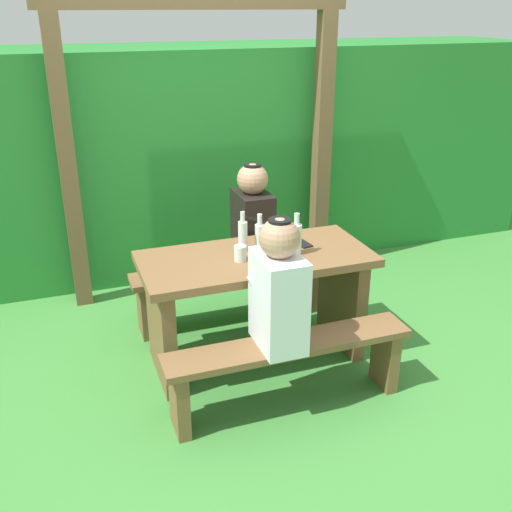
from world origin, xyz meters
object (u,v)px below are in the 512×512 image
object	(u,v)px
person_white_shirt	(278,289)
bottle_center	(296,238)
picnic_table	(256,289)
bench_near	(289,360)
bottle_left	(243,235)
bottle_right	(260,235)
drinking_glass	(240,253)
cell_phone	(303,244)
person_black_coat	(253,219)
bench_far	(231,281)

from	to	relation	value
person_white_shirt	bottle_center	bearing A→B (deg)	57.54
picnic_table	person_white_shirt	xyz separation A→B (m)	(-0.07, -0.53, 0.26)
bench_near	bottle_left	world-z (taller)	bottle_left
person_white_shirt	bottle_right	distance (m)	0.65
person_white_shirt	bottle_left	world-z (taller)	person_white_shirt
drinking_glass	cell_phone	bearing A→B (deg)	14.05
cell_phone	person_black_coat	bearing A→B (deg)	101.98
bench_far	drinking_glass	size ratio (longest dim) A/B	15.09
drinking_glass	bottle_center	size ratio (longest dim) A/B	0.36
cell_phone	person_white_shirt	bearing A→B (deg)	-131.72
bench_far	person_black_coat	distance (m)	0.48
person_white_shirt	drinking_glass	distance (m)	0.49
bottle_center	bottle_right	bearing A→B (deg)	137.18
picnic_table	person_white_shirt	distance (m)	0.60
person_white_shirt	bottle_left	xyz separation A→B (m)	(0.02, 0.63, 0.07)
person_white_shirt	bottle_right	bearing A→B (deg)	78.80
bench_far	bottle_center	xyz separation A→B (m)	(0.23, -0.60, 0.52)
person_black_coat	drinking_glass	distance (m)	0.64
bottle_right	drinking_glass	bearing A→B (deg)	-139.95
bench_near	bottle_center	world-z (taller)	bottle_center
bench_far	drinking_glass	distance (m)	0.75
bench_near	bottle_center	bearing A→B (deg)	63.76
picnic_table	bench_near	distance (m)	0.57
bottle_right	person_black_coat	bearing A→B (deg)	76.07
drinking_glass	bottle_left	world-z (taller)	bottle_left
picnic_table	drinking_glass	world-z (taller)	drinking_glass
bench_far	bottle_left	world-z (taller)	bottle_left
person_black_coat	bottle_left	bearing A→B (deg)	-116.53
person_white_shirt	bottle_center	size ratio (longest dim) A/B	2.78
drinking_glass	person_white_shirt	bearing A→B (deg)	-84.34
bench_far	drinking_glass	world-z (taller)	drinking_glass
bottle_right	bench_near	bearing A→B (deg)	-95.33
person_black_coat	cell_phone	distance (m)	0.50
bench_near	person_white_shirt	world-z (taller)	person_white_shirt
bench_far	person_white_shirt	xyz separation A→B (m)	(-0.07, -1.07, 0.45)
bench_far	person_white_shirt	bearing A→B (deg)	-93.53
picnic_table	bottle_left	size ratio (longest dim) A/B	5.59
bench_far	drinking_glass	bearing A→B (deg)	-101.12
bottle_left	bottle_right	world-z (taller)	bottle_left
bench_near	bottle_right	xyz separation A→B (m)	(0.06, 0.64, 0.50)
bottle_left	bottle_center	distance (m)	0.33
person_black_coat	bottle_right	size ratio (longest dim) A/B	3.26
picnic_table	cell_phone	xyz separation A→B (m)	(0.34, 0.07, 0.23)
person_black_coat	bottle_center	world-z (taller)	person_black_coat
picnic_table	bottle_center	bearing A→B (deg)	-14.63
person_white_shirt	bottle_center	xyz separation A→B (m)	(0.30, 0.47, 0.07)
picnic_table	person_black_coat	size ratio (longest dim) A/B	1.95
picnic_table	cell_phone	world-z (taller)	cell_phone
drinking_glass	bottle_right	distance (m)	0.23
bottle_center	drinking_glass	bearing A→B (deg)	177.40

